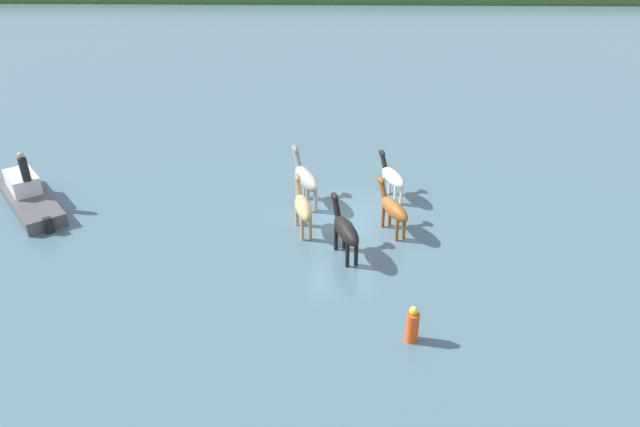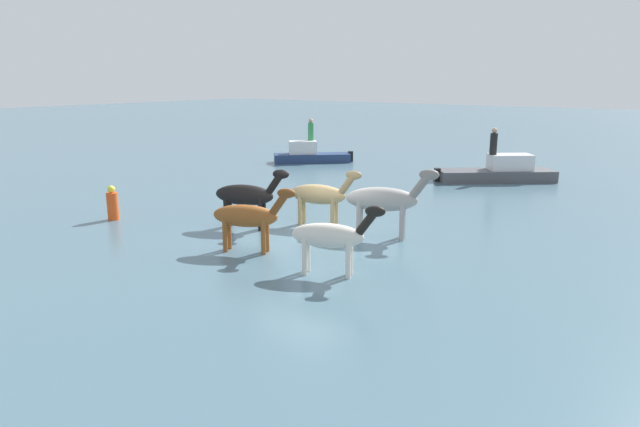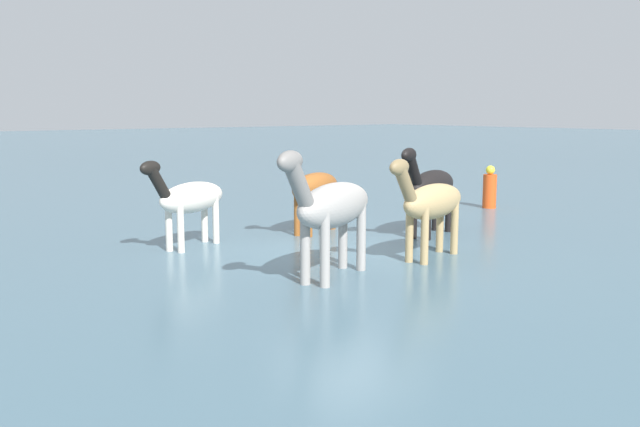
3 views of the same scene
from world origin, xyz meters
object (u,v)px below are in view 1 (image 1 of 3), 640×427
horse_dark_mare (392,177)px  person_spotter_bow (24,168)px  horse_pinto_flank (393,208)px  horse_gray_outer (345,230)px  buoy_channel_marker (412,325)px  horse_lead (305,178)px  boat_dinghy_port (29,198)px  horse_chestnut_trailing (303,207)px

horse_dark_mare → person_spotter_bow: size_ratio=1.83×
horse_dark_mare → person_spotter_bow: 14.47m
horse_pinto_flank → person_spotter_bow: (-14.19, 1.56, 0.78)m
horse_gray_outer → person_spotter_bow: size_ratio=2.02×
horse_gray_outer → buoy_channel_marker: horse_gray_outer is taller
horse_dark_mare → person_spotter_bow: (-14.40, -1.25, 0.80)m
buoy_channel_marker → horse_lead: bearing=112.0°
horse_dark_mare → person_spotter_bow: bearing=72.8°
horse_lead → boat_dinghy_port: horse_lead is taller
buoy_channel_marker → horse_chestnut_trailing: bearing=119.1°
boat_dinghy_port → person_spotter_bow: 1.47m
horse_gray_outer → person_spotter_bow: 12.86m
horse_gray_outer → person_spotter_bow: (-12.42, 3.26, 0.71)m
horse_dark_mare → boat_dinghy_port: size_ratio=0.45×
horse_pinto_flank → boat_dinghy_port: size_ratio=0.45×
horse_pinto_flank → person_spotter_bow: size_ratio=1.87×
horse_dark_mare → boat_dinghy_port: 14.71m
boat_dinghy_port → buoy_channel_marker: size_ratio=4.29×
horse_dark_mare → horse_chestnut_trailing: horse_chestnut_trailing is taller
horse_chestnut_trailing → boat_dinghy_port: bearing=67.3°
boat_dinghy_port → person_spotter_bow: person_spotter_bow is taller
horse_lead → person_spotter_bow: person_spotter_bow is taller
horse_dark_mare → horse_gray_outer: horse_gray_outer is taller
horse_gray_outer → boat_dinghy_port: 13.17m
horse_lead → person_spotter_bow: (-10.88, -0.68, 0.62)m
person_spotter_bow → horse_pinto_flank: bearing=-6.3°
horse_chestnut_trailing → boat_dinghy_port: size_ratio=0.48×
person_spotter_bow → horse_gray_outer: bearing=-14.7°
horse_gray_outer → boat_dinghy_port: horse_gray_outer is taller
horse_gray_outer → buoy_channel_marker: size_ratio=2.11×
horse_pinto_flank → horse_dark_mare: bearing=-27.8°
horse_dark_mare → horse_pinto_flank: horse_pinto_flank is taller
horse_chestnut_trailing → buoy_channel_marker: 6.86m
horse_chestnut_trailing → boat_dinghy_port: horse_chestnut_trailing is taller
buoy_channel_marker → horse_pinto_flank: bearing=90.3°
horse_chestnut_trailing → horse_lead: bearing=-13.1°
boat_dinghy_port → person_spotter_bow: size_ratio=4.11×
horse_dark_mare → horse_chestnut_trailing: size_ratio=0.93×
horse_lead → horse_pinto_flank: 4.00m
horse_gray_outer → buoy_channel_marker: 4.70m
horse_lead → boat_dinghy_port: bearing=69.9°
horse_chestnut_trailing → boat_dinghy_port: (-11.16, 1.81, -0.69)m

